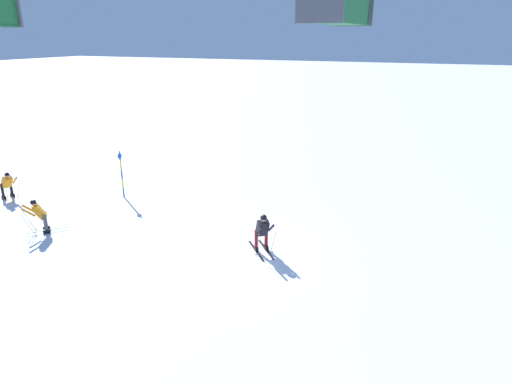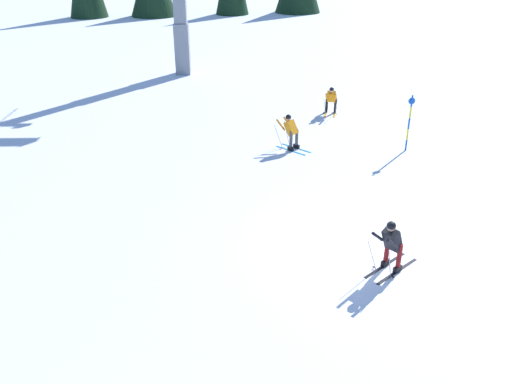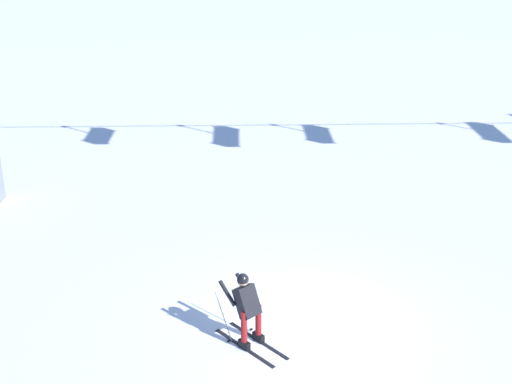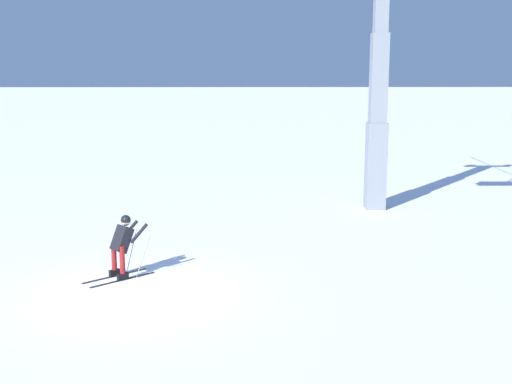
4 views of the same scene
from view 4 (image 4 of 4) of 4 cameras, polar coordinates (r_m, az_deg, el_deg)
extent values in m
plane|color=white|center=(15.94, -10.28, -8.54)|extent=(260.00, 260.00, 0.00)
cube|color=black|center=(17.28, -11.95, -7.02)|extent=(1.24, 1.42, 0.01)
cube|color=black|center=(17.25, -11.96, -6.75)|extent=(0.27, 0.28, 0.16)
cylinder|color=maroon|center=(17.13, -12.02, -5.39)|extent=(0.13, 0.13, 0.69)
cube|color=black|center=(16.95, -11.27, -7.36)|extent=(1.24, 1.42, 0.01)
cube|color=black|center=(16.92, -11.28, -7.08)|extent=(0.27, 0.28, 0.16)
cylinder|color=maroon|center=(16.80, -11.34, -5.69)|extent=(0.13, 0.13, 0.69)
cube|color=black|center=(16.90, -11.37, -3.94)|extent=(0.64, 0.65, 0.69)
sphere|color=tan|center=(16.86, -11.04, -2.47)|extent=(0.23, 0.23, 0.23)
sphere|color=black|center=(16.85, -11.05, -2.35)|extent=(0.25, 0.25, 0.25)
cylinder|color=black|center=(17.23, -10.75, -3.19)|extent=(0.40, 0.45, 0.45)
cylinder|color=gray|center=(17.46, -10.61, -5.17)|extent=(0.40, 0.29, 1.20)
cylinder|color=black|center=(17.54, -11.13, -6.57)|extent=(0.07, 0.07, 0.01)
cylinder|color=black|center=(16.85, -9.94, -3.49)|extent=(0.40, 0.45, 0.45)
cylinder|color=gray|center=(17.01, -9.64, -5.58)|extent=(0.23, 0.43, 1.20)
cylinder|color=black|center=(17.01, -10.02, -7.09)|extent=(0.07, 0.07, 0.01)
cube|color=gray|center=(24.67, 10.18, 2.19)|extent=(0.70, 0.70, 3.15)
cube|color=gray|center=(24.40, 10.43, 9.52)|extent=(0.59, 0.59, 3.15)
camera|label=1|loc=(24.60, 27.18, 15.69)|focal=31.47mm
camera|label=2|loc=(28.28, 0.90, 17.25)|focal=37.41mm
camera|label=3|loc=(22.43, -45.56, 15.78)|focal=47.87mm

